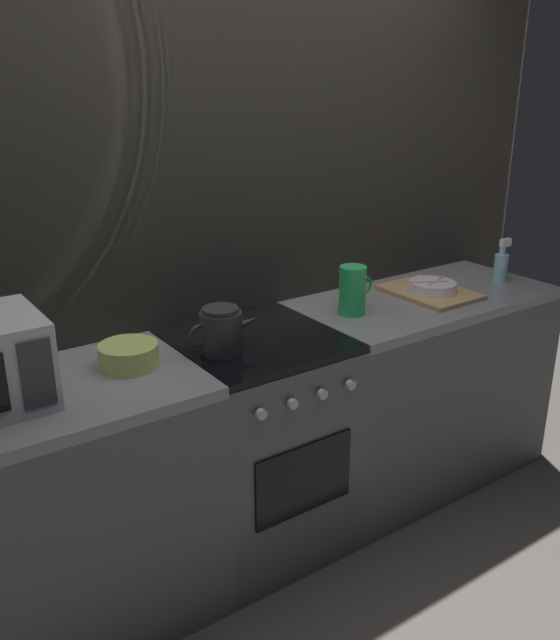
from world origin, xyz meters
TOP-DOWN VIEW (x-y plane):
  - ground_plane at (0.00, 0.00)m, footprint 8.00×8.00m
  - back_wall at (0.00, 0.32)m, footprint 3.60×0.05m
  - counter_left at (-0.90, 0.00)m, footprint 1.20×0.60m
  - stove_unit at (-0.00, -0.00)m, footprint 0.60×0.63m
  - counter_right at (0.90, 0.00)m, footprint 1.20×0.60m
  - kettle at (-0.17, -0.04)m, footprint 0.28×0.15m
  - mixing_bowl at (-0.49, 0.03)m, footprint 0.20×0.20m
  - pitcher at (0.47, 0.01)m, footprint 0.16×0.11m
  - dish_pile at (0.92, -0.00)m, footprint 0.30×0.40m
  - spray_bottle at (1.34, -0.05)m, footprint 0.08×0.06m

SIDE VIEW (x-z plane):
  - ground_plane at x=0.00m, z-range 0.00..0.00m
  - stove_unit at x=0.00m, z-range 0.00..0.90m
  - counter_left at x=-0.90m, z-range 0.00..0.90m
  - counter_right at x=0.90m, z-range 0.00..0.90m
  - dish_pile at x=0.92m, z-range 0.89..0.96m
  - mixing_bowl at x=-0.49m, z-range 0.90..0.98m
  - spray_bottle at x=1.34m, z-range 0.88..1.08m
  - kettle at x=-0.17m, z-range 0.90..1.06m
  - pitcher at x=0.47m, z-range 0.90..1.10m
  - back_wall at x=0.00m, z-range 0.00..2.40m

